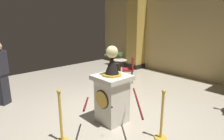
{
  "coord_description": "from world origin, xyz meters",
  "views": [
    {
      "loc": [
        3.42,
        -3.06,
        2.32
      ],
      "look_at": [
        0.38,
        -0.27,
        1.22
      ],
      "focal_mm": 31.63,
      "sensor_mm": 36.0,
      "label": 1
    }
  ],
  "objects_px": {
    "bystander_guest": "(1,72)",
    "cafe_table": "(120,67)",
    "stanchion_near": "(61,124)",
    "stanchion_far": "(162,122)",
    "potted_palm_left": "(114,68)",
    "pedestal_clock": "(112,93)",
    "cafe_chair_red": "(130,67)"
  },
  "relations": [
    {
      "from": "bystander_guest",
      "to": "cafe_table",
      "type": "distance_m",
      "value": 4.11
    },
    {
      "from": "stanchion_near",
      "to": "cafe_table",
      "type": "xyz_separation_m",
      "value": [
        -2.2,
        3.76,
        0.09
      ]
    },
    {
      "from": "stanchion_far",
      "to": "potted_palm_left",
      "type": "height_order",
      "value": "potted_palm_left"
    },
    {
      "from": "pedestal_clock",
      "to": "cafe_table",
      "type": "xyz_separation_m",
      "value": [
        -2.27,
        2.52,
        -0.22
      ]
    },
    {
      "from": "stanchion_near",
      "to": "potted_palm_left",
      "type": "xyz_separation_m",
      "value": [
        -2.61,
        3.82,
        -0.04
      ]
    },
    {
      "from": "stanchion_far",
      "to": "cafe_table",
      "type": "height_order",
      "value": "stanchion_far"
    },
    {
      "from": "cafe_chair_red",
      "to": "cafe_table",
      "type": "bearing_deg",
      "value": 170.97
    },
    {
      "from": "stanchion_near",
      "to": "bystander_guest",
      "type": "relative_size",
      "value": 0.63
    },
    {
      "from": "stanchion_far",
      "to": "potted_palm_left",
      "type": "xyz_separation_m",
      "value": [
        -3.83,
        2.33,
        -0.02
      ]
    },
    {
      "from": "pedestal_clock",
      "to": "stanchion_near",
      "type": "distance_m",
      "value": 1.28
    },
    {
      "from": "stanchion_near",
      "to": "potted_palm_left",
      "type": "bearing_deg",
      "value": 124.32
    },
    {
      "from": "stanchion_far",
      "to": "potted_palm_left",
      "type": "bearing_deg",
      "value": 148.65
    },
    {
      "from": "bystander_guest",
      "to": "cafe_chair_red",
      "type": "xyz_separation_m",
      "value": [
        1.04,
        3.96,
        -0.34
      ]
    },
    {
      "from": "pedestal_clock",
      "to": "cafe_chair_red",
      "type": "height_order",
      "value": "pedestal_clock"
    },
    {
      "from": "cafe_chair_red",
      "to": "bystander_guest",
      "type": "bearing_deg",
      "value": -104.74
    },
    {
      "from": "pedestal_clock",
      "to": "stanchion_near",
      "type": "bearing_deg",
      "value": -93.01
    },
    {
      "from": "cafe_table",
      "to": "pedestal_clock",
      "type": "bearing_deg",
      "value": -48.04
    },
    {
      "from": "bystander_guest",
      "to": "cafe_chair_red",
      "type": "distance_m",
      "value": 4.11
    },
    {
      "from": "bystander_guest",
      "to": "cafe_table",
      "type": "height_order",
      "value": "bystander_guest"
    },
    {
      "from": "pedestal_clock",
      "to": "cafe_chair_red",
      "type": "distance_m",
      "value": 2.94
    },
    {
      "from": "stanchion_far",
      "to": "cafe_table",
      "type": "xyz_separation_m",
      "value": [
        -3.42,
        2.27,
        0.11
      ]
    },
    {
      "from": "stanchion_near",
      "to": "potted_palm_left",
      "type": "distance_m",
      "value": 4.62
    },
    {
      "from": "potted_palm_left",
      "to": "cafe_table",
      "type": "height_order",
      "value": "potted_palm_left"
    },
    {
      "from": "cafe_chair_red",
      "to": "stanchion_near",
      "type": "bearing_deg",
      "value": -66.44
    },
    {
      "from": "bystander_guest",
      "to": "cafe_table",
      "type": "relative_size",
      "value": 2.31
    },
    {
      "from": "potted_palm_left",
      "to": "pedestal_clock",
      "type": "bearing_deg",
      "value": -43.98
    },
    {
      "from": "stanchion_near",
      "to": "cafe_chair_red",
      "type": "xyz_separation_m",
      "value": [
        -1.6,
        3.66,
        0.19
      ]
    },
    {
      "from": "stanchion_near",
      "to": "cafe_table",
      "type": "bearing_deg",
      "value": 120.34
    },
    {
      "from": "cafe_table",
      "to": "bystander_guest",
      "type": "bearing_deg",
      "value": -96.19
    },
    {
      "from": "cafe_table",
      "to": "potted_palm_left",
      "type": "bearing_deg",
      "value": 171.97
    },
    {
      "from": "potted_palm_left",
      "to": "cafe_table",
      "type": "distance_m",
      "value": 0.43
    },
    {
      "from": "stanchion_far",
      "to": "cafe_table",
      "type": "relative_size",
      "value": 1.39
    }
  ]
}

